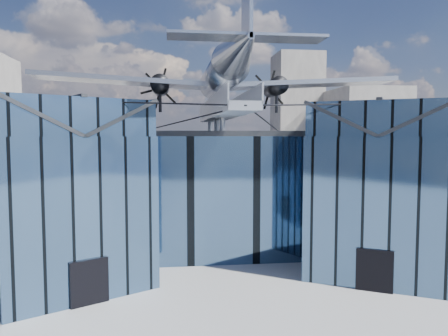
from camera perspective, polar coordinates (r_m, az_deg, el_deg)
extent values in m
plane|color=gray|center=(31.06, 0.47, -13.65)|extent=(120.00, 120.00, 0.00)
cube|color=#405F83|center=(38.79, -1.28, -2.84)|extent=(28.00, 14.00, 9.50)
cube|color=#212428|center=(38.49, -1.30, 4.49)|extent=(28.00, 14.00, 0.40)
cube|color=#405F83|center=(29.45, -20.04, -5.38)|extent=(11.79, 11.43, 9.50)
cube|color=#405F83|center=(29.07, -20.34, 6.06)|extent=(11.56, 11.20, 2.20)
cube|color=#212428|center=(28.50, -24.70, 5.98)|extent=(7.98, 9.23, 2.40)
cube|color=#212428|center=(29.80, -16.17, 6.11)|extent=(7.98, 9.23, 2.40)
cube|color=#212428|center=(29.13, -20.40, 8.32)|extent=(4.30, 7.10, 0.18)
cube|color=black|center=(26.52, -17.19, -14.06)|extent=(2.03, 1.32, 2.60)
cube|color=black|center=(31.04, -12.05, -4.73)|extent=(0.34, 0.34, 9.50)
cube|color=#405F83|center=(32.11, 19.70, -4.59)|extent=(11.79, 11.43, 9.50)
cube|color=#405F83|center=(31.77, 19.97, 5.90)|extent=(11.56, 11.20, 2.20)
cube|color=#212428|center=(31.96, 15.92, 5.98)|extent=(7.98, 9.23, 2.40)
cube|color=#212428|center=(31.73, 24.05, 5.79)|extent=(7.98, 9.23, 2.40)
cube|color=#212428|center=(31.83, 20.02, 7.97)|extent=(4.30, 7.10, 0.18)
cube|color=black|center=(28.91, 19.06, -12.56)|extent=(2.03, 1.32, 2.60)
cube|color=black|center=(32.66, 11.77, -4.28)|extent=(0.34, 0.34, 9.50)
cube|color=#9CA0A9|center=(33.06, -0.32, 6.95)|extent=(1.80, 21.00, 0.50)
cube|color=#9CA0A9|center=(33.00, -1.89, 8.08)|extent=(0.08, 21.00, 1.10)
cube|color=#9CA0A9|center=(33.22, 1.23, 8.06)|extent=(0.08, 21.00, 1.10)
cylinder|color=#9CA0A9|center=(42.48, -1.85, 5.45)|extent=(0.44, 0.44, 1.35)
cylinder|color=#9CA0A9|center=(36.51, -0.98, 5.64)|extent=(0.44, 0.44, 1.35)
cylinder|color=#9CA0A9|center=(32.54, -0.22, 5.80)|extent=(0.44, 0.44, 1.35)
cylinder|color=#9CA0A9|center=(33.61, -0.43, 8.53)|extent=(0.70, 0.70, 1.40)
cylinder|color=black|center=(25.39, -10.24, 8.37)|extent=(10.55, 6.08, 0.69)
cylinder|color=black|center=(26.96, 12.89, 8.08)|extent=(10.55, 6.08, 0.69)
cylinder|color=black|center=(30.82, -5.46, 6.10)|extent=(6.09, 17.04, 1.19)
cylinder|color=black|center=(31.57, 5.55, 6.06)|extent=(6.09, 17.04, 1.19)
cylinder|color=#A0A5AD|center=(33.81, -0.43, 11.83)|extent=(2.50, 11.00, 2.50)
sphere|color=#A0A5AD|center=(39.24, -1.38, 10.78)|extent=(2.50, 2.50, 2.50)
cube|color=black|center=(38.34, -1.23, 11.97)|extent=(1.60, 1.40, 0.50)
cone|color=#A0A5AD|center=(25.06, 2.06, 15.18)|extent=(2.50, 7.00, 2.50)
cube|color=#A0A5AD|center=(23.22, 3.03, 20.12)|extent=(0.18, 2.40, 3.40)
cube|color=#A0A5AD|center=(22.97, 2.97, 16.69)|extent=(8.00, 1.80, 0.14)
cube|color=#A0A5AD|center=(34.68, -12.42, 11.04)|extent=(14.00, 3.20, 1.08)
cylinder|color=black|center=(35.11, -8.35, 10.60)|extent=(1.44, 3.20, 1.44)
cone|color=black|center=(36.90, -8.29, 10.29)|extent=(0.70, 0.70, 0.70)
cube|color=black|center=(37.05, -8.28, 10.26)|extent=(1.05, 0.06, 3.33)
cube|color=black|center=(37.05, -8.28, 10.26)|extent=(2.53, 0.06, 2.53)
cube|color=black|center=(37.05, -8.28, 10.26)|extent=(3.33, 0.06, 1.05)
cylinder|color=black|center=(34.40, -8.35, 8.68)|extent=(0.24, 0.24, 1.75)
cube|color=#A0A5AD|center=(36.22, 10.65, 10.77)|extent=(14.00, 3.20, 1.08)
cylinder|color=black|center=(36.12, 6.66, 10.43)|extent=(1.44, 3.20, 1.44)
cone|color=black|center=(37.87, 6.00, 10.15)|extent=(0.70, 0.70, 0.70)
cube|color=black|center=(38.01, 5.95, 10.13)|extent=(1.05, 0.06, 3.33)
cube|color=black|center=(38.01, 5.95, 10.13)|extent=(2.53, 0.06, 2.53)
cube|color=black|center=(38.01, 5.95, 10.13)|extent=(3.33, 0.06, 1.05)
cylinder|color=black|center=(35.43, 6.87, 8.56)|extent=(0.24, 0.24, 1.75)
cube|color=gray|center=(85.23, 17.83, 3.70)|extent=(12.00, 14.00, 18.00)
cube|color=gray|center=(85.85, -17.94, 2.37)|extent=(14.00, 10.00, 14.00)
cube|color=gray|center=(91.12, 9.46, 6.39)|extent=(9.00, 9.00, 26.00)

